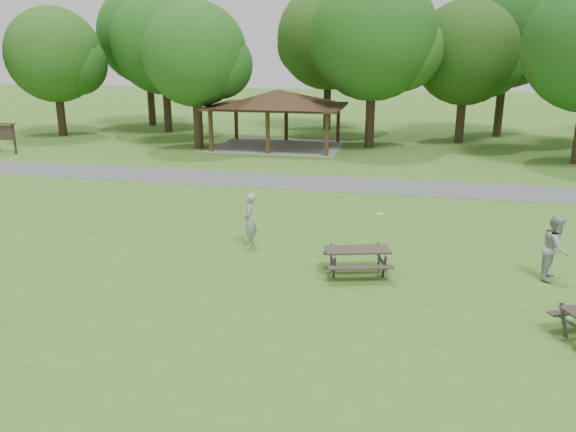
% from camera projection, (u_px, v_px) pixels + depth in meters
% --- Properties ---
extents(ground, '(160.00, 160.00, 0.00)m').
position_uv_depth(ground, '(217.00, 306.00, 14.30)').
color(ground, '#3B6A1E').
rests_on(ground, ground).
extents(asphalt_path, '(120.00, 3.20, 0.02)m').
position_uv_depth(asphalt_path, '(311.00, 183.00, 27.41)').
color(asphalt_path, '#4F5052').
rests_on(asphalt_path, ground).
extents(pavilion, '(8.60, 7.01, 3.76)m').
position_uv_depth(pavilion, '(277.00, 100.00, 36.71)').
color(pavilion, '#3A2615').
rests_on(pavilion, ground).
extents(notice_board, '(1.60, 0.30, 1.88)m').
position_uv_depth(notice_board, '(5.00, 133.00, 34.80)').
color(notice_board, '#371D14').
rests_on(notice_board, ground).
extents(tree_row_b, '(7.14, 6.80, 9.28)m').
position_uv_depth(tree_row_b, '(56.00, 58.00, 40.79)').
color(tree_row_b, black).
rests_on(tree_row_b, ground).
extents(tree_row_c, '(8.19, 7.80, 10.67)m').
position_uv_depth(tree_row_c, '(165.00, 45.00, 42.41)').
color(tree_row_c, black).
rests_on(tree_row_c, ground).
extents(tree_row_d, '(6.93, 6.60, 9.27)m').
position_uv_depth(tree_row_d, '(196.00, 57.00, 35.54)').
color(tree_row_d, '#302315').
rests_on(tree_row_d, ground).
extents(tree_row_e, '(8.40, 8.00, 11.02)m').
position_uv_depth(tree_row_e, '(375.00, 41.00, 35.38)').
color(tree_row_e, black).
rests_on(tree_row_e, ground).
extents(tree_row_f, '(7.35, 7.00, 9.55)m').
position_uv_depth(tree_row_f, '(467.00, 56.00, 37.72)').
color(tree_row_f, '#302015').
rests_on(tree_row_f, ground).
extents(tree_deep_a, '(8.40, 8.00, 11.38)m').
position_uv_depth(tree_deep_a, '(148.00, 38.00, 46.12)').
color(tree_deep_a, black).
rests_on(tree_deep_a, ground).
extents(tree_deep_b, '(8.40, 8.00, 11.13)m').
position_uv_depth(tree_deep_b, '(330.00, 41.00, 43.65)').
color(tree_deep_b, black).
rests_on(tree_deep_b, ground).
extents(tree_deep_c, '(8.82, 8.40, 11.90)m').
position_uv_depth(tree_deep_c, '(509.00, 32.00, 39.94)').
color(tree_deep_c, '#2F2215').
rests_on(tree_deep_c, ground).
extents(picnic_table_middle, '(2.17, 1.91, 0.80)m').
position_uv_depth(picnic_table_middle, '(357.00, 255.00, 16.18)').
color(picnic_table_middle, '#312A23').
rests_on(picnic_table_middle, ground).
extents(frisbee_in_flight, '(0.30, 0.30, 0.02)m').
position_uv_depth(frisbee_in_flight, '(379.00, 214.00, 17.02)').
color(frisbee_in_flight, yellow).
rests_on(frisbee_in_flight, ground).
extents(frisbee_thrower, '(0.51, 0.71, 1.81)m').
position_uv_depth(frisbee_thrower, '(250.00, 220.00, 18.41)').
color(frisbee_thrower, '#9D9D9F').
rests_on(frisbee_thrower, ground).
extents(frisbee_catcher, '(0.98, 1.10, 1.87)m').
position_uv_depth(frisbee_catcher, '(555.00, 248.00, 15.75)').
color(frisbee_catcher, '#A1A1A4').
rests_on(frisbee_catcher, ground).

